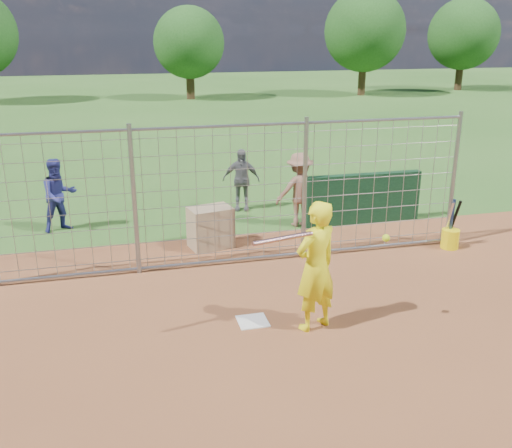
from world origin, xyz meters
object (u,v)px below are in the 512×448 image
object	(u,v)px
bystander_c	(299,190)
bucket_with_bats	(450,236)
batter	(316,266)
bystander_a	(59,195)
bystander_b	(241,180)
equipment_bin	(211,228)

from	to	relation	value
bystander_c	bucket_with_bats	size ratio (longest dim) A/B	1.63
batter	bystander_c	bearing A→B (deg)	-128.30
bystander_c	bystander_a	bearing A→B (deg)	-13.72
batter	bystander_a	xyz separation A→B (m)	(-3.76, 5.22, -0.17)
bystander_c	bystander_b	bearing A→B (deg)	-59.24
equipment_bin	bucket_with_bats	bearing A→B (deg)	-27.35
bystander_b	batter	bearing A→B (deg)	-77.31
batter	bucket_with_bats	size ratio (longest dim) A/B	1.92
bystander_b	equipment_bin	size ratio (longest dim) A/B	1.82
bucket_with_bats	bystander_b	bearing A→B (deg)	134.61
bystander_c	batter	bearing A→B (deg)	71.22
bucket_with_bats	batter	bearing A→B (deg)	-147.31
equipment_bin	bucket_with_bats	world-z (taller)	bucket_with_bats
batter	equipment_bin	distance (m)	3.64
bystander_b	equipment_bin	world-z (taller)	bystander_b
bystander_a	equipment_bin	world-z (taller)	bystander_a
bystander_c	bucket_with_bats	bearing A→B (deg)	136.80
bystander_c	bucket_with_bats	xyz separation A→B (m)	(2.42, -2.01, -0.55)
bystander_a	bystander_c	xyz separation A→B (m)	(4.95, -0.90, 0.03)
equipment_bin	bystander_b	bearing A→B (deg)	51.06
batter	equipment_bin	world-z (taller)	batter
bystander_a	bystander_b	bearing A→B (deg)	-17.12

